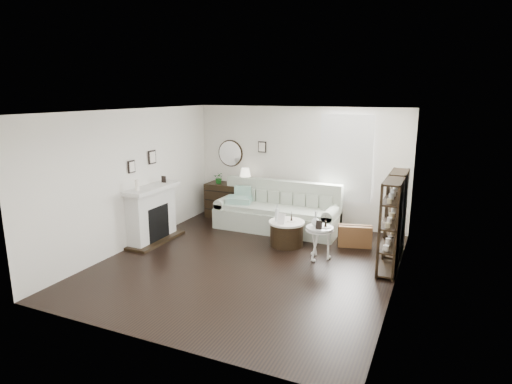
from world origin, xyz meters
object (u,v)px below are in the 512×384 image
at_px(dresser, 232,201).
at_px(drum_table, 287,233).
at_px(sofa, 278,214).
at_px(pedestal_table, 320,230).

distance_m(dresser, drum_table, 2.31).
bearing_deg(drum_table, sofa, 120.66).
distance_m(sofa, dresser, 1.41).
height_order(sofa, pedestal_table, sofa).
distance_m(sofa, drum_table, 1.07).
height_order(sofa, drum_table, sofa).
xyz_separation_m(dresser, drum_table, (1.89, -1.30, -0.17)).
bearing_deg(pedestal_table, dresser, 146.98).
xyz_separation_m(drum_table, pedestal_table, (0.79, -0.44, 0.31)).
bearing_deg(sofa, pedestal_table, -45.49).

